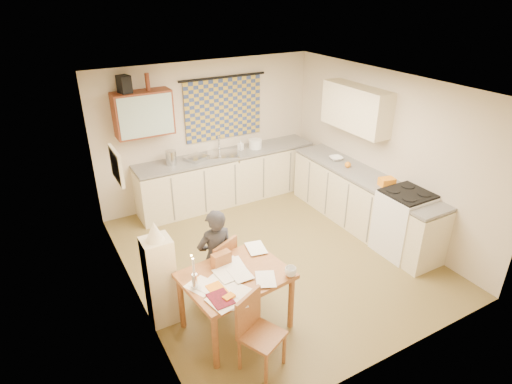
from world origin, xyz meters
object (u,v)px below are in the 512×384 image
counter_back (228,178)px  stove (403,223)px  person (216,257)px  counter_right (361,201)px  shelf_stand (160,281)px  chair_far (216,280)px  dining_table (236,300)px

counter_back → stove: stove is taller
counter_back → person: bearing=-119.0°
counter_right → shelf_stand: size_ratio=2.62×
shelf_stand → person: bearing=0.6°
chair_far → dining_table: bearing=63.8°
counter_right → person: size_ratio=2.29×
dining_table → shelf_stand: size_ratio=1.09×
dining_table → chair_far: (0.01, 0.57, -0.10)m
dining_table → person: bearing=82.5°
stove → counter_back: bearing=118.1°
counter_back → shelf_stand: shelf_stand is taller
counter_back → dining_table: 3.27m
stove → chair_far: 2.86m
stove → dining_table: stove is taller
dining_table → shelf_stand: shelf_stand is taller
stove → dining_table: size_ratio=0.80×
dining_table → chair_far: chair_far is taller
shelf_stand → dining_table: bearing=-37.4°
counter_right → stove: (0.00, -0.89, 0.04)m
counter_right → chair_far: 2.88m
counter_right → stove: 0.89m
chair_far → person: bearing=54.8°
counter_right → stove: bearing=-90.0°
chair_far → shelf_stand: size_ratio=0.80×
person → dining_table: bearing=89.4°
counter_back → person: (-1.35, -2.43, 0.19)m
shelf_stand → counter_back: bearing=49.9°
shelf_stand → stove: bearing=-5.5°
dining_table → counter_right: bearing=14.0°
person → shelf_stand: person is taller
stove → shelf_stand: 3.56m
stove → person: size_ratio=0.76×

